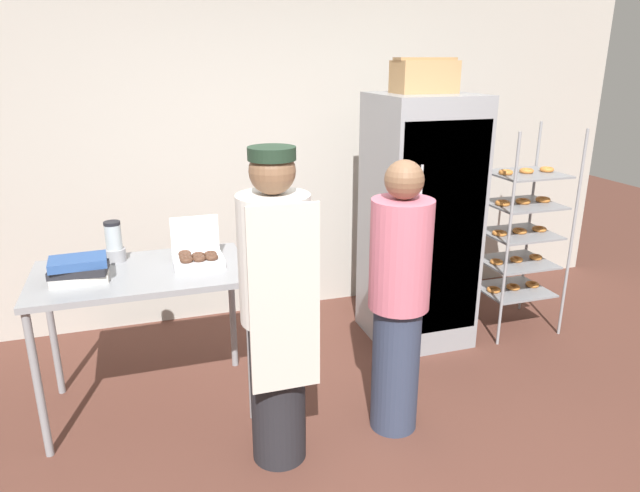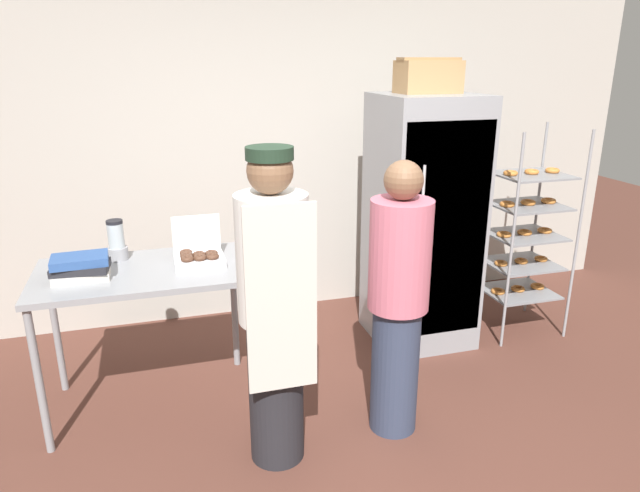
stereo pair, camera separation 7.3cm
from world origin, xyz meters
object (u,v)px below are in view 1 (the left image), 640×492
Objects in this scene: baking_rack at (519,232)px; blender_pitcher at (114,244)px; cardboard_storage_box at (424,76)px; person_baker at (276,309)px; donut_box at (198,257)px; refrigerator at (419,222)px; person_customer at (399,300)px; binder_stack at (79,269)px.

blender_pitcher is (-2.99, -0.05, 0.22)m from baking_rack.
cardboard_storage_box is 2.09m from person_baker.
baking_rack is 2.53m from donut_box.
person_customer is at bearing -122.34° from refrigerator.
person_customer is at bearing -147.78° from baking_rack.
blender_pitcher is 0.58× the size of cardboard_storage_box.
donut_box is 0.92× the size of binder_stack.
cardboard_storage_box is at bearing 14.20° from donut_box.
refrigerator is 1.05m from cardboard_storage_box.
donut_box is 0.17× the size of person_baker.
person_baker is (-1.37, -1.14, -1.09)m from cardboard_storage_box.
blender_pitcher is at bearing 56.37° from binder_stack.
baking_rack is 3.00m from blender_pitcher.
cardboard_storage_box reaches higher than person_customer.
person_customer is (0.72, 0.06, -0.07)m from person_baker.
baking_rack is 3.74× the size of cardboard_storage_box.
person_customer is (1.69, -0.61, -0.16)m from binder_stack.
refrigerator is 1.75m from person_baker.
binder_stack is 0.74× the size of cardboard_storage_box.
refrigerator is at bearing 57.66° from person_customer.
person_customer reaches higher than binder_stack.
person_customer reaches higher than donut_box.
baking_rack is at bearing -9.77° from cardboard_storage_box.
refrigerator is at bearing -90.61° from cardboard_storage_box.
baking_rack is at bearing 24.38° from person_baker.
refrigerator is 2.16m from blender_pitcher.
donut_box is (-2.51, -0.28, 0.16)m from baking_rack.
person_baker is (0.97, -0.67, -0.09)m from binder_stack.
binder_stack is (-0.19, -0.28, -0.04)m from blender_pitcher.
baking_rack is 1.45m from cardboard_storage_box.
blender_pitcher is (-0.47, 0.23, 0.06)m from donut_box.
donut_box reaches higher than binder_stack.
binder_stack is 1.18m from person_baker.
blender_pitcher is 2.37m from cardboard_storage_box.
person_baker is at bearing -140.20° from cardboard_storage_box.
refrigerator reaches higher than person_customer.
baking_rack is 1.01× the size of person_customer.
donut_box is 0.68× the size of cardboard_storage_box.
blender_pitcher is 0.79× the size of binder_stack.
blender_pitcher is 0.15× the size of person_baker.
refrigerator is at bearing 38.59° from person_baker.
donut_box is (-1.68, -0.38, 0.03)m from refrigerator.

